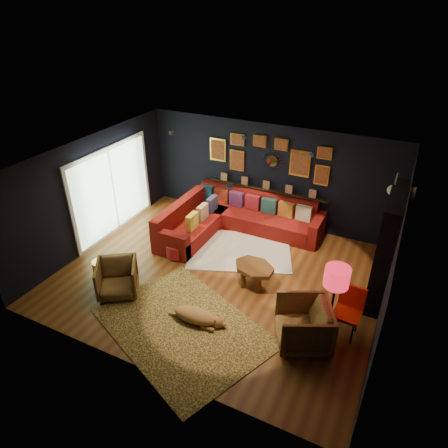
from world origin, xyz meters
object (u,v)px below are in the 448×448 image
at_px(pouf, 176,250).
at_px(armchair_right, 303,323).
at_px(dog, 195,314).
at_px(floor_lamp, 336,280).
at_px(gold_stool, 101,270).
at_px(coffee_table, 254,270).
at_px(armchair_left, 117,277).
at_px(sectional, 230,219).
at_px(orange_chair, 349,307).

height_order(pouf, armchair_right, armchair_right).
bearing_deg(pouf, dog, -48.67).
bearing_deg(floor_lamp, dog, -163.03).
bearing_deg(gold_stool, coffee_table, 21.96).
xyz_separation_m(pouf, armchair_left, (-0.37, -1.60, 0.21)).
bearing_deg(floor_lamp, gold_stool, -174.85).
bearing_deg(coffee_table, sectional, 128.04).
bearing_deg(orange_chair, sectional, 150.51).
relative_size(sectional, armchair_left, 4.34).
bearing_deg(armchair_left, gold_stool, 126.29).
relative_size(pouf, armchair_left, 0.59).
height_order(sectional, coffee_table, sectional).
xyz_separation_m(armchair_left, armchair_right, (3.70, 0.33, 0.06)).
xyz_separation_m(coffee_table, armchair_right, (1.35, -1.10, 0.06)).
bearing_deg(floor_lamp, armchair_left, -170.96).
height_order(gold_stool, orange_chair, orange_chair).
height_order(coffee_table, armchair_left, armchair_left).
bearing_deg(sectional, coffee_table, -51.96).
xyz_separation_m(pouf, dog, (1.44, -1.64, 0.01)).
height_order(sectional, orange_chair, orange_chair).
xyz_separation_m(sectional, pouf, (-0.59, -1.61, -0.14)).
distance_m(sectional, coffee_table, 2.26).
bearing_deg(gold_stool, dog, -6.25).
xyz_separation_m(armchair_right, floor_lamp, (0.37, 0.32, 0.80)).
bearing_deg(armchair_right, gold_stool, -114.25).
xyz_separation_m(orange_chair, floor_lamp, (-0.26, -0.29, 0.69)).
bearing_deg(orange_chair, gold_stool, -167.35).
bearing_deg(dog, armchair_right, 8.38).
bearing_deg(floor_lamp, orange_chair, 48.13).
xyz_separation_m(pouf, floor_lamp, (3.71, -0.95, 1.07)).
height_order(orange_chair, floor_lamp, floor_lamp).
bearing_deg(armchair_left, dog, -35.41).
relative_size(armchair_left, floor_lamp, 0.52).
height_order(coffee_table, floor_lamp, floor_lamp).
bearing_deg(gold_stool, orange_chair, 8.15).
height_order(pouf, floor_lamp, floor_lamp).
distance_m(orange_chair, floor_lamp, 0.79).
height_order(sectional, pouf, sectional).
bearing_deg(coffee_table, gold_stool, -158.04).
xyz_separation_m(armchair_right, orange_chair, (0.63, 0.60, 0.11)).
bearing_deg(orange_chair, pouf, 174.98).
distance_m(sectional, floor_lamp, 4.14).
bearing_deg(orange_chair, dog, -154.31).
xyz_separation_m(armchair_right, gold_stool, (-4.33, -0.11, -0.24)).
xyz_separation_m(armchair_right, dog, (-1.89, -0.37, -0.25)).
relative_size(armchair_left, armchair_right, 0.87).
relative_size(sectional, pouf, 7.37).
relative_size(sectional, coffee_table, 3.20).
relative_size(armchair_left, dog, 0.69).
height_order(floor_lamp, dog, floor_lamp).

